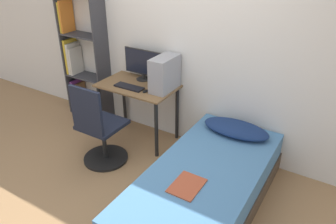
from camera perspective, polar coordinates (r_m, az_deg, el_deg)
ground_plane at (r=3.46m, az=-10.50°, el=-14.79°), size 14.00×14.00×0.00m
wall_back at (r=3.87m, az=2.20°, el=11.93°), size 8.00×0.05×2.50m
desk at (r=4.06m, az=-5.27°, el=3.03°), size 0.95×0.58×0.74m
bookshelf at (r=4.78m, az=-15.05°, el=8.67°), size 0.64×0.27×1.78m
office_chair at (r=3.75m, az=-11.85°, el=-3.64°), size 0.52×0.52×0.99m
bed at (r=3.19m, az=6.26°, el=-13.26°), size 0.95×2.02×0.46m
pillow at (r=3.60m, az=11.74°, el=-2.83°), size 0.72×0.36×0.11m
magazine at (r=2.86m, az=3.31°, el=-12.67°), size 0.24×0.32×0.01m
monitor at (r=4.10m, az=-4.39°, el=8.39°), size 0.54×0.18×0.39m
keyboard at (r=3.94m, az=-6.79°, el=4.36°), size 0.37×0.13×0.02m
pc_tower at (r=3.80m, az=-0.57°, el=6.70°), size 0.20×0.41×0.40m
mouse at (r=3.81m, az=-3.98°, el=3.63°), size 0.06×0.09×0.02m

